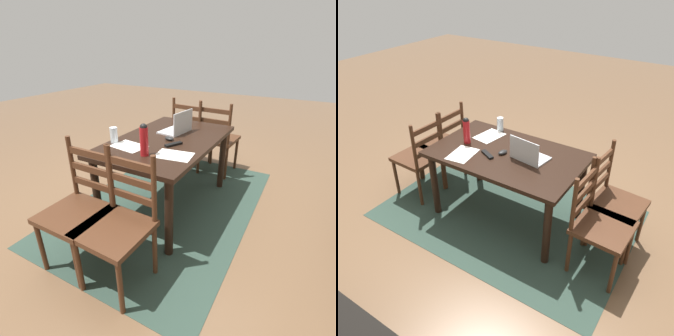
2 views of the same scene
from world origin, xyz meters
TOP-DOWN VIEW (x-y plane):
  - ground_plane at (0.00, 0.00)m, footprint 14.00×14.00m
  - area_rug at (0.00, 0.00)m, footprint 2.51×1.70m
  - dining_table at (0.00, 0.00)m, footprint 1.43×0.89m
  - chair_right_far at (1.01, 0.18)m, footprint 0.45×0.45m
  - chair_right_near at (1.01, -0.18)m, footprint 0.44×0.44m
  - chair_left_far at (-1.01, 0.18)m, footprint 0.46×0.46m
  - chair_left_near at (-1.01, -0.18)m, footprint 0.48×0.48m
  - laptop at (-0.22, 0.00)m, footprint 0.35×0.26m
  - water_bottle at (0.45, 0.04)m, footprint 0.07×0.07m
  - drinking_glass at (0.33, -0.37)m, footprint 0.07×0.07m
  - computer_mouse at (0.03, 0.03)m, footprint 0.08×0.11m
  - tv_remote at (0.13, 0.14)m, footprint 0.17×0.12m
  - paper_stack_left at (0.35, -0.20)m, footprint 0.25×0.32m
  - paper_stack_right at (0.34, 0.25)m, footprint 0.25×0.32m

SIDE VIEW (x-z plane):
  - ground_plane at x=0.00m, z-range 0.00..0.00m
  - area_rug at x=0.00m, z-range 0.00..0.01m
  - chair_right_far at x=1.01m, z-range -0.01..0.94m
  - chair_right_near at x=1.01m, z-range -0.01..0.94m
  - chair_left_far at x=-1.01m, z-range -0.01..0.94m
  - chair_left_near at x=-1.01m, z-range -0.01..0.94m
  - dining_table at x=0.00m, z-range 0.27..1.01m
  - paper_stack_left at x=0.35m, z-range 0.74..0.74m
  - paper_stack_right at x=0.34m, z-range 0.74..0.74m
  - tv_remote at x=0.13m, z-range 0.74..0.76m
  - computer_mouse at x=0.03m, z-range 0.74..0.77m
  - laptop at x=-0.22m, z-range 0.68..0.91m
  - drinking_glass at x=0.33m, z-range 0.74..0.88m
  - water_bottle at x=0.45m, z-range 0.74..1.01m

